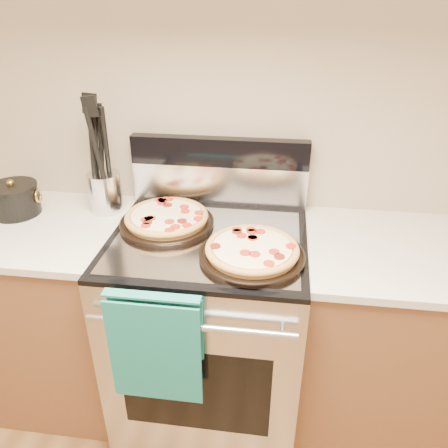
# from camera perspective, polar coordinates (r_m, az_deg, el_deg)

# --- Properties ---
(wall_back) EXTENTS (4.00, 0.00, 4.00)m
(wall_back) POSITION_cam_1_polar(r_m,az_deg,el_deg) (1.86, -0.47, 15.37)
(wall_back) COLOR tan
(wall_back) RESTS_ON ground
(range_body) EXTENTS (0.76, 0.68, 0.90)m
(range_body) POSITION_cam_1_polar(r_m,az_deg,el_deg) (1.97, -1.85, -13.66)
(range_body) COLOR #B7B7BC
(range_body) RESTS_ON ground
(oven_window) EXTENTS (0.56, 0.01, 0.40)m
(oven_window) POSITION_cam_1_polar(r_m,az_deg,el_deg) (1.74, -3.77, -20.99)
(oven_window) COLOR black
(oven_window) RESTS_ON range_body
(cooktop) EXTENTS (0.76, 0.68, 0.02)m
(cooktop) POSITION_cam_1_polar(r_m,az_deg,el_deg) (1.70, -2.09, -2.03)
(cooktop) COLOR black
(cooktop) RESTS_ON range_body
(backsplash_lower) EXTENTS (0.76, 0.06, 0.18)m
(backsplash_lower) POSITION_cam_1_polar(r_m,az_deg,el_deg) (1.92, -0.60, 5.19)
(backsplash_lower) COLOR silver
(backsplash_lower) RESTS_ON cooktop
(backsplash_upper) EXTENTS (0.76, 0.06, 0.12)m
(backsplash_upper) POSITION_cam_1_polar(r_m,az_deg,el_deg) (1.87, -0.62, 9.42)
(backsplash_upper) COLOR black
(backsplash_upper) RESTS_ON backsplash_lower
(oven_handle) EXTENTS (0.70, 0.03, 0.03)m
(oven_handle) POSITION_cam_1_polar(r_m,az_deg,el_deg) (1.46, -4.52, -13.20)
(oven_handle) COLOR silver
(oven_handle) RESTS_ON range_body
(dish_towel) EXTENTS (0.32, 0.05, 0.42)m
(dish_towel) POSITION_cam_1_polar(r_m,az_deg,el_deg) (1.55, -8.87, -15.44)
(dish_towel) COLOR #17746A
(dish_towel) RESTS_ON oven_handle
(foil_sheet) EXTENTS (0.70, 0.55, 0.01)m
(foil_sheet) POSITION_cam_1_polar(r_m,az_deg,el_deg) (1.66, -2.27, -2.16)
(foil_sheet) COLOR gray
(foil_sheet) RESTS_ON cooktop
(cabinet_left) EXTENTS (1.00, 0.62, 0.88)m
(cabinet_left) POSITION_cam_1_polar(r_m,az_deg,el_deg) (2.28, -24.43, -10.17)
(cabinet_left) COLOR brown
(cabinet_left) RESTS_ON ground
(countertop_left) EXTENTS (1.02, 0.64, 0.03)m
(countertop_left) POSITION_cam_1_polar(r_m,az_deg,el_deg) (2.05, -26.93, -0.08)
(countertop_left) COLOR beige
(countertop_left) RESTS_ON cabinet_left
(cabinet_right) EXTENTS (1.00, 0.62, 0.88)m
(cabinet_right) POSITION_cam_1_polar(r_m,az_deg,el_deg) (2.08, 23.89, -14.38)
(cabinet_right) COLOR brown
(cabinet_right) RESTS_ON ground
(countertop_right) EXTENTS (1.02, 0.64, 0.03)m
(countertop_right) POSITION_cam_1_polar(r_m,az_deg,el_deg) (1.82, 26.66, -3.64)
(countertop_right) COLOR beige
(countertop_right) RESTS_ON cabinet_right
(pepperoni_pizza_back) EXTENTS (0.48, 0.48, 0.05)m
(pepperoni_pizza_back) POSITION_cam_1_polar(r_m,az_deg,el_deg) (1.77, -7.49, 0.66)
(pepperoni_pizza_back) COLOR #B88338
(pepperoni_pizza_back) RESTS_ON foil_sheet
(pepperoni_pizza_front) EXTENTS (0.44, 0.44, 0.05)m
(pepperoni_pizza_front) POSITION_cam_1_polar(r_m,az_deg,el_deg) (1.55, 3.69, -3.60)
(pepperoni_pizza_front) COLOR #B88338
(pepperoni_pizza_front) RESTS_ON foil_sheet
(utensil_crock) EXTENTS (0.17, 0.17, 0.17)m
(utensil_crock) POSITION_cam_1_polar(r_m,az_deg,el_deg) (1.95, -15.24, 4.04)
(utensil_crock) COLOR silver
(utensil_crock) RESTS_ON countertop_left
(saucepan) EXTENTS (0.22, 0.22, 0.12)m
(saucepan) POSITION_cam_1_polar(r_m,az_deg,el_deg) (2.07, -25.67, 2.77)
(saucepan) COLOR black
(saucepan) RESTS_ON countertop_left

